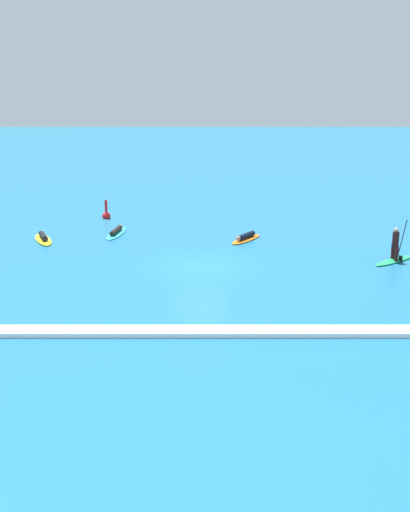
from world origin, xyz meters
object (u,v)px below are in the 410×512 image
surfer_on_yellow_board (46,238)px  marker_buoy (109,215)px  surfer_on_green_board (398,253)px  surfer_on_teal_board (119,232)px  surfer_on_orange_board (249,238)px

surfer_on_yellow_board → marker_buoy: bearing=-49.4°
surfer_on_green_board → surfer_on_teal_board: size_ratio=0.86×
surfer_on_yellow_board → marker_buoy: marker_buoy is taller
surfer_on_yellow_board → marker_buoy: (2.75, 5.21, 0.08)m
surfer_on_green_board → marker_buoy: bearing=109.5°
surfer_on_green_board → surfer_on_yellow_board: size_ratio=0.89×
surfer_on_teal_board → surfer_on_orange_board: surfer_on_orange_board is taller
surfer_on_teal_board → surfer_on_orange_board: bearing=-90.0°
surfer_on_teal_board → surfer_on_green_board: bearing=-100.2°
surfer_on_teal_board → marker_buoy: (-1.05, 3.84, 0.08)m
surfer_on_teal_board → surfer_on_yellow_board: (-3.79, -1.37, 0.00)m
surfer_on_orange_board → marker_buoy: 9.68m
surfer_on_orange_board → surfer_on_green_board: bearing=95.4°
surfer_on_teal_board → surfer_on_yellow_board: bearing=120.3°
surfer_on_teal_board → surfer_on_yellow_board: size_ratio=1.04×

